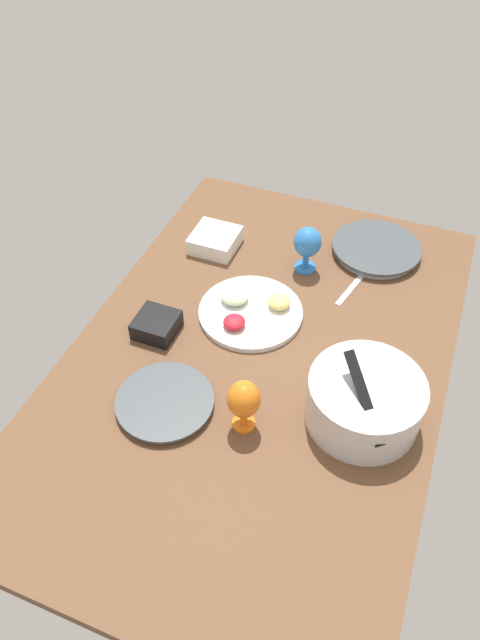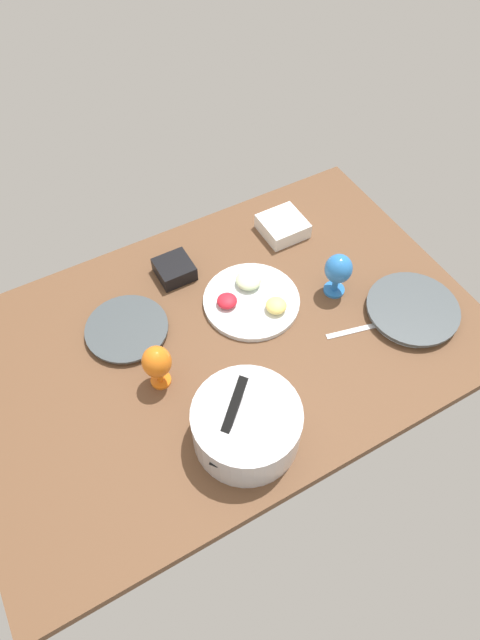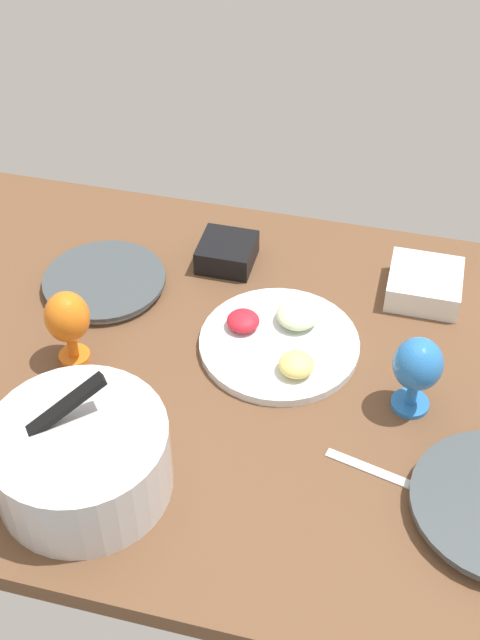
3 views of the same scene
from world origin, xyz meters
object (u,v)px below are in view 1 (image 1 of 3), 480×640
object	(u,v)px
mixing_bowl	(365,400)
hurricane_glass_blue	(307,244)
square_bowl_black	(156,324)
hurricane_glass_orange	(244,401)
dinner_plate_left	(376,249)
fruit_platter	(250,310)
square_bowl_white	(215,239)
dinner_plate_right	(165,402)

from	to	relation	value
mixing_bowl	hurricane_glass_blue	xyz separation A→B (cm)	(-51.37, -31.07, 2.78)
square_bowl_black	hurricane_glass_orange	bearing A→B (deg)	59.20
dinner_plate_left	fruit_platter	bearing A→B (deg)	-34.24
hurricane_glass_blue	square_bowl_black	size ratio (longest dim) A/B	1.36
hurricane_glass_orange	mixing_bowl	bearing A→B (deg)	115.99
mixing_bowl	square_bowl_white	xyz separation A→B (cm)	(-50.88, -63.03, -4.26)
dinner_plate_right	square_bowl_black	size ratio (longest dim) A/B	2.21
dinner_plate_right	square_bowl_black	bearing A→B (deg)	-148.48
hurricane_glass_orange	square_bowl_black	distance (cm)	42.34
dinner_plate_right	mixing_bowl	world-z (taller)	mixing_bowl
dinner_plate_left	square_bowl_white	size ratio (longest dim) A/B	1.99
dinner_plate_left	square_bowl_black	distance (cm)	79.48
square_bowl_white	hurricane_glass_blue	bearing A→B (deg)	90.88
square_bowl_black	dinner_plate_left	bearing A→B (deg)	138.95
dinner_plate_right	hurricane_glass_orange	distance (cm)	23.44
dinner_plate_right	hurricane_glass_orange	world-z (taller)	hurricane_glass_orange
dinner_plate_left	mixing_bowl	bearing A→B (deg)	9.32
dinner_plate_right	fruit_platter	distance (cm)	41.14
mixing_bowl	hurricane_glass_orange	world-z (taller)	mixing_bowl
dinner_plate_right	hurricane_glass_orange	size ratio (longest dim) A/B	1.62
dinner_plate_left	dinner_plate_right	distance (cm)	91.44
hurricane_glass_blue	square_bowl_white	distance (cm)	32.73
hurricane_glass_orange	square_bowl_black	world-z (taller)	hurricane_glass_orange
dinner_plate_right	fruit_platter	xyz separation A→B (cm)	(-40.22, 8.65, 0.32)
dinner_plate_left	square_bowl_black	bearing A→B (deg)	-41.05
square_bowl_white	fruit_platter	bearing A→B (deg)	41.05
dinner_plate_left	mixing_bowl	distance (cm)	69.05
hurricane_glass_blue	square_bowl_white	size ratio (longest dim) A/B	1.07
dinner_plate_left	fruit_platter	size ratio (longest dim) A/B	0.94
dinner_plate_right	hurricane_glass_orange	xyz separation A→B (cm)	(-1.91, 21.57, 8.99)
dinner_plate_left	square_bowl_black	world-z (taller)	square_bowl_black
square_bowl_white	square_bowl_black	bearing A→B (deg)	-0.41
mixing_bowl	dinner_plate_right	bearing A→B (deg)	-72.66
fruit_platter	hurricane_glass_blue	bearing A→B (deg)	160.58
mixing_bowl	hurricane_glass_orange	bearing A→B (deg)	-64.01
dinner_plate_left	hurricane_glass_blue	world-z (taller)	hurricane_glass_blue
hurricane_glass_blue	fruit_platter	bearing A→B (deg)	-19.42
fruit_platter	hurricane_glass_orange	xyz separation A→B (cm)	(38.30, 12.91, 8.67)
hurricane_glass_orange	square_bowl_white	world-z (taller)	hurricane_glass_orange
dinner_plate_right	square_bowl_white	size ratio (longest dim) A/B	1.74
fruit_platter	square_bowl_white	size ratio (longest dim) A/B	2.11
hurricane_glass_blue	square_bowl_black	world-z (taller)	hurricane_glass_blue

